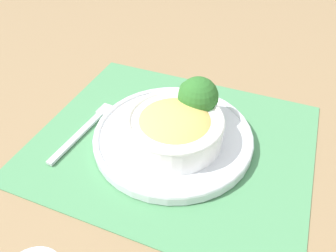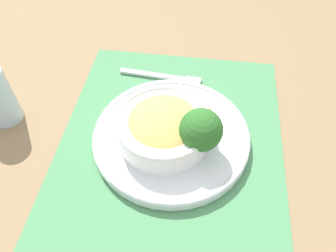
{
  "view_description": "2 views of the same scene",
  "coord_description": "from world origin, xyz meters",
  "views": [
    {
      "loc": [
        0.11,
        -0.43,
        0.43
      ],
      "look_at": [
        -0.01,
        -0.0,
        0.04
      ],
      "focal_mm": 35.0,
      "sensor_mm": 36.0,
      "label": 1
    },
    {
      "loc": [
        0.37,
        0.0,
        0.5
      ],
      "look_at": [
        0.01,
        -0.0,
        0.05
      ],
      "focal_mm": 35.0,
      "sensor_mm": 36.0,
      "label": 2
    }
  ],
  "objects": [
    {
      "name": "fork",
      "position": [
        -0.17,
        -0.01,
        0.01
      ],
      "size": [
        0.05,
        0.18,
        0.01
      ],
      "rotation": [
        0.0,
        0.0,
        -0.19
      ],
      "color": "silver",
      "rests_on": "placemat"
    },
    {
      "name": "plate",
      "position": [
        0.0,
        0.0,
        0.02
      ],
      "size": [
        0.29,
        0.29,
        0.02
      ],
      "color": "silver",
      "rests_on": "placemat"
    },
    {
      "name": "ground_plane",
      "position": [
        0.0,
        0.0,
        0.0
      ],
      "size": [
        4.0,
        4.0,
        0.0
      ],
      "primitive_type": "plane",
      "color": "#8C704C"
    },
    {
      "name": "broccoli_floret",
      "position": [
        0.03,
        0.05,
        0.07
      ],
      "size": [
        0.07,
        0.07,
        0.09
      ],
      "color": "#759E51",
      "rests_on": "plate"
    },
    {
      "name": "carrot_slice_far",
      "position": [
        -0.07,
        0.03,
        0.02
      ],
      "size": [
        0.04,
        0.04,
        0.01
      ],
      "color": "orange",
      "rests_on": "plate"
    },
    {
      "name": "carrot_slice_near",
      "position": [
        -0.05,
        0.06,
        0.02
      ],
      "size": [
        0.04,
        0.04,
        0.01
      ],
      "color": "orange",
      "rests_on": "plate"
    },
    {
      "name": "bowl",
      "position": [
        0.01,
        -0.01,
        0.05
      ],
      "size": [
        0.17,
        0.17,
        0.06
      ],
      "color": "white",
      "rests_on": "plate"
    },
    {
      "name": "placemat",
      "position": [
        0.0,
        0.0,
        0.0
      ],
      "size": [
        0.54,
        0.47,
        0.0
      ],
      "color": "#4C8C59",
      "rests_on": "ground_plane"
    },
    {
      "name": "carrot_slice_middle",
      "position": [
        -0.06,
        0.04,
        0.02
      ],
      "size": [
        0.04,
        0.04,
        0.01
      ],
      "color": "orange",
      "rests_on": "plate"
    }
  ]
}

